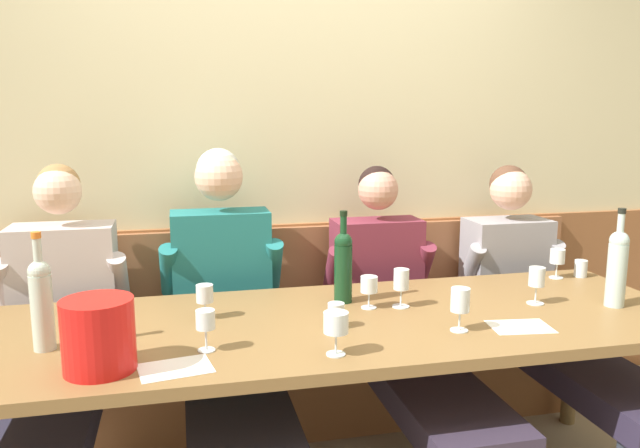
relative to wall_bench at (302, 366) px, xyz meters
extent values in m
cube|color=beige|center=(0.00, 0.26, 1.12)|extent=(6.80, 0.08, 2.80)
cube|color=brown|center=(0.00, 0.21, 0.19)|extent=(6.80, 0.03, 0.95)
cube|color=brown|center=(0.00, -0.02, -0.06)|extent=(2.97, 0.42, 0.44)
cube|color=brown|center=(0.00, -0.02, 0.18)|extent=(2.91, 0.39, 0.05)
cube|color=brown|center=(0.00, 0.17, 0.43)|extent=(2.97, 0.04, 0.45)
cube|color=brown|center=(0.00, -0.70, 0.45)|extent=(2.67, 0.91, 0.04)
cylinder|color=olive|center=(-1.27, -0.32, 0.08)|extent=(0.07, 0.07, 0.71)
cylinder|color=brown|center=(1.27, -0.32, 0.08)|extent=(0.07, 0.07, 0.71)
cube|color=#2E2C41|center=(-1.05, -0.63, 0.15)|extent=(0.36, 1.14, 0.11)
cube|color=#BDB0B0|center=(-1.05, -0.02, 0.48)|extent=(0.43, 0.23, 0.54)
sphere|color=beige|center=(-1.05, -0.03, 0.89)|extent=(0.20, 0.20, 0.20)
sphere|color=#9D7245|center=(-1.05, 0.00, 0.92)|extent=(0.18, 0.18, 0.18)
cylinder|color=#BDB0B0|center=(-1.28, -0.06, 0.50)|extent=(0.08, 0.20, 0.27)
cylinder|color=#BDB0B0|center=(-0.82, -0.06, 0.50)|extent=(0.08, 0.20, 0.27)
cube|color=#26232F|center=(-0.38, -0.63, 0.15)|extent=(0.37, 1.15, 0.11)
cube|color=#1F7071|center=(-0.38, -0.02, 0.50)|extent=(0.44, 0.21, 0.57)
sphere|color=beige|center=(-0.38, -0.03, 0.94)|extent=(0.21, 0.21, 0.21)
sphere|color=beige|center=(-0.38, 0.00, 0.97)|extent=(0.20, 0.20, 0.20)
cylinder|color=#1F7071|center=(-0.61, -0.06, 0.53)|extent=(0.08, 0.20, 0.27)
cylinder|color=#1F7071|center=(-0.15, -0.06, 0.53)|extent=(0.08, 0.20, 0.27)
cube|color=#32283A|center=(0.37, -0.63, 0.15)|extent=(0.36, 1.15, 0.11)
cube|color=maroon|center=(0.37, -0.02, 0.46)|extent=(0.42, 0.20, 0.51)
sphere|color=tan|center=(0.37, -0.03, 0.86)|extent=(0.19, 0.19, 0.19)
sphere|color=black|center=(0.37, 0.00, 0.88)|extent=(0.18, 0.18, 0.18)
cylinder|color=maroon|center=(0.14, -0.06, 0.48)|extent=(0.08, 0.20, 0.27)
cylinder|color=maroon|center=(0.59, -0.06, 0.48)|extent=(0.08, 0.20, 0.27)
cube|color=#2C2539|center=(1.06, -0.63, 0.15)|extent=(0.34, 1.14, 0.11)
cube|color=gray|center=(1.06, -0.02, 0.45)|extent=(0.41, 0.24, 0.48)
sphere|color=#DFAA90|center=(1.06, -0.03, 0.84)|extent=(0.21, 0.21, 0.21)
sphere|color=brown|center=(1.06, 0.00, 0.87)|extent=(0.19, 0.19, 0.19)
cylinder|color=gray|center=(0.85, -0.06, 0.46)|extent=(0.08, 0.20, 0.27)
cylinder|color=gray|center=(1.28, -0.06, 0.46)|extent=(0.08, 0.20, 0.27)
cylinder|color=red|center=(-0.80, -0.98, 0.58)|extent=(0.21, 0.21, 0.22)
cylinder|color=#B7C8BA|center=(-0.99, -0.77, 0.60)|extent=(0.07, 0.07, 0.24)
sphere|color=#B7C8BA|center=(-0.99, -0.77, 0.73)|extent=(0.07, 0.07, 0.07)
cylinder|color=#B7C8BA|center=(-0.99, -0.77, 0.79)|extent=(0.03, 0.03, 0.10)
cylinder|color=orange|center=(-0.99, -0.77, 0.85)|extent=(0.03, 0.03, 0.02)
cylinder|color=#14391E|center=(0.07, -0.50, 0.59)|extent=(0.07, 0.07, 0.23)
sphere|color=#14391E|center=(0.07, -0.50, 0.72)|extent=(0.07, 0.07, 0.07)
cylinder|color=#14391E|center=(0.07, -0.50, 0.78)|extent=(0.03, 0.03, 0.09)
cylinder|color=black|center=(0.07, -0.50, 0.83)|extent=(0.03, 0.03, 0.02)
cylinder|color=#B0C6BF|center=(1.09, -0.79, 0.60)|extent=(0.07, 0.07, 0.25)
sphere|color=#B0C6BF|center=(1.09, -0.79, 0.73)|extent=(0.07, 0.07, 0.07)
cylinder|color=#B0C6BF|center=(1.09, -0.79, 0.79)|extent=(0.03, 0.03, 0.10)
cylinder|color=black|center=(1.09, -0.79, 0.85)|extent=(0.03, 0.03, 0.02)
cylinder|color=silver|center=(0.37, -0.91, 0.48)|extent=(0.06, 0.06, 0.00)
cylinder|color=silver|center=(0.37, -0.91, 0.51)|extent=(0.01, 0.01, 0.07)
cylinder|color=silver|center=(0.37, -0.91, 0.59)|extent=(0.07, 0.07, 0.08)
cylinder|color=silver|center=(0.27, -0.61, 0.48)|extent=(0.07, 0.07, 0.00)
cylinder|color=silver|center=(0.27, -0.61, 0.51)|extent=(0.01, 0.01, 0.07)
cylinder|color=silver|center=(0.27, -0.61, 0.59)|extent=(0.06, 0.06, 0.08)
cylinder|color=silver|center=(-0.10, -1.02, 0.48)|extent=(0.06, 0.06, 0.00)
cylinder|color=silver|center=(-0.10, -1.02, 0.51)|extent=(0.01, 0.01, 0.07)
cylinder|color=silver|center=(-0.10, -1.02, 0.58)|extent=(0.08, 0.08, 0.07)
cylinder|color=#E0D085|center=(-0.10, -1.02, 0.56)|extent=(0.07, 0.07, 0.02)
cylinder|color=silver|center=(1.11, -0.37, 0.48)|extent=(0.06, 0.06, 0.00)
cylinder|color=silver|center=(1.11, -0.37, 0.51)|extent=(0.01, 0.01, 0.07)
cylinder|color=silver|center=(1.11, -0.37, 0.58)|extent=(0.07, 0.07, 0.07)
cylinder|color=silver|center=(0.80, -0.69, 0.48)|extent=(0.07, 0.07, 0.00)
cylinder|color=silver|center=(0.80, -0.69, 0.51)|extent=(0.01, 0.01, 0.07)
cylinder|color=silver|center=(0.80, -0.69, 0.58)|extent=(0.06, 0.06, 0.08)
cylinder|color=#E2D786|center=(0.80, -0.69, 0.56)|extent=(0.05, 0.05, 0.03)
cylinder|color=silver|center=(-0.48, -0.58, 0.48)|extent=(0.06, 0.06, 0.00)
cylinder|color=silver|center=(-0.48, -0.58, 0.51)|extent=(0.01, 0.01, 0.06)
cylinder|color=silver|center=(-0.48, -0.58, 0.57)|extent=(0.06, 0.06, 0.06)
cylinder|color=#EBDE87|center=(-0.48, -0.58, 0.54)|extent=(0.06, 0.06, 0.01)
cylinder|color=silver|center=(0.14, -0.60, 0.48)|extent=(0.06, 0.06, 0.00)
cylinder|color=silver|center=(0.14, -0.60, 0.51)|extent=(0.01, 0.01, 0.06)
cylinder|color=silver|center=(0.14, -0.60, 0.57)|extent=(0.07, 0.07, 0.06)
cylinder|color=silver|center=(-0.49, -0.90, 0.48)|extent=(0.06, 0.06, 0.00)
cylinder|color=silver|center=(-0.49, -0.90, 0.51)|extent=(0.01, 0.01, 0.07)
cylinder|color=silver|center=(-0.49, -0.90, 0.58)|extent=(0.06, 0.06, 0.06)
cylinder|color=silver|center=(1.24, -0.37, 0.51)|extent=(0.06, 0.06, 0.08)
cylinder|color=silver|center=(-0.03, -0.78, 0.52)|extent=(0.06, 0.06, 0.09)
cube|color=white|center=(0.60, -0.92, 0.47)|extent=(0.23, 0.18, 0.00)
cube|color=white|center=(-0.59, -1.02, 0.47)|extent=(0.23, 0.18, 0.00)
camera|label=1|loc=(-0.55, -2.78, 1.22)|focal=34.56mm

